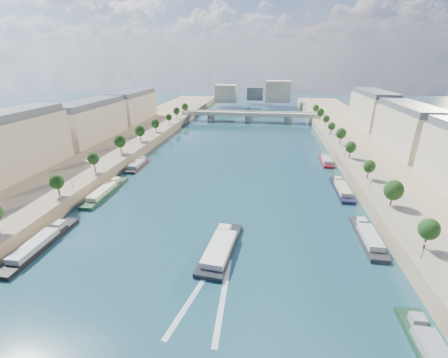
% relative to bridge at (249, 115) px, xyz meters
% --- Properties ---
extents(ground, '(700.00, 700.00, 0.00)m').
position_rel_bridge_xyz_m(ground, '(0.00, -130.45, -5.08)').
color(ground, '#0D343B').
rests_on(ground, ground).
extents(quay_left, '(44.00, 520.00, 5.00)m').
position_rel_bridge_xyz_m(quay_left, '(-72.00, -130.45, -2.58)').
color(quay_left, '#9E8460').
rests_on(quay_left, ground).
extents(quay_right, '(44.00, 520.00, 5.00)m').
position_rel_bridge_xyz_m(quay_right, '(72.00, -130.45, -2.58)').
color(quay_right, '#9E8460').
rests_on(quay_right, ground).
extents(pave_left, '(14.00, 520.00, 0.10)m').
position_rel_bridge_xyz_m(pave_left, '(-57.00, -130.45, -0.03)').
color(pave_left, gray).
rests_on(pave_left, quay_left).
extents(pave_right, '(14.00, 520.00, 0.10)m').
position_rel_bridge_xyz_m(pave_right, '(57.00, -130.45, -0.03)').
color(pave_right, gray).
rests_on(pave_right, quay_right).
extents(trees_left, '(4.80, 268.80, 8.26)m').
position_rel_bridge_xyz_m(trees_left, '(-55.00, -128.45, 5.39)').
color(trees_left, '#382B1E').
rests_on(trees_left, ground).
extents(trees_right, '(4.80, 268.80, 8.26)m').
position_rel_bridge_xyz_m(trees_right, '(55.00, -120.45, 5.39)').
color(trees_right, '#382B1E').
rests_on(trees_right, ground).
extents(lamps_left, '(0.36, 200.36, 4.28)m').
position_rel_bridge_xyz_m(lamps_left, '(-52.50, -140.45, 2.70)').
color(lamps_left, black).
rests_on(lamps_left, ground).
extents(lamps_right, '(0.36, 200.36, 4.28)m').
position_rel_bridge_xyz_m(lamps_right, '(52.50, -125.45, 2.70)').
color(lamps_right, black).
rests_on(lamps_right, ground).
extents(buildings_left, '(16.00, 226.00, 23.20)m').
position_rel_bridge_xyz_m(buildings_left, '(-85.00, -118.45, 11.37)').
color(buildings_left, '#C3B196').
rests_on(buildings_left, ground).
extents(buildings_right, '(16.00, 226.00, 23.20)m').
position_rel_bridge_xyz_m(buildings_right, '(85.00, -118.45, 11.37)').
color(buildings_right, '#C3B196').
rests_on(buildings_right, ground).
extents(skyline, '(79.00, 42.00, 22.00)m').
position_rel_bridge_xyz_m(skyline, '(3.19, 89.07, 9.57)').
color(skyline, '#C3B196').
rests_on(skyline, ground).
extents(bridge, '(112.00, 12.00, 8.15)m').
position_rel_bridge_xyz_m(bridge, '(0.00, 0.00, 0.00)').
color(bridge, '#C1B79E').
rests_on(bridge, ground).
extents(tour_barge, '(9.71, 25.77, 3.60)m').
position_rel_bridge_xyz_m(tour_barge, '(4.21, -182.23, -4.18)').
color(tour_barge, black).
rests_on(tour_barge, ground).
extents(wake, '(10.74, 26.02, 0.04)m').
position_rel_bridge_xyz_m(wake, '(4.21, -198.90, -5.06)').
color(wake, silver).
rests_on(wake, ground).
extents(moored_barges_left, '(5.00, 152.76, 3.60)m').
position_rel_bridge_xyz_m(moored_barges_left, '(-45.50, -179.99, -4.24)').
color(moored_barges_left, black).
rests_on(moored_barges_left, ground).
extents(moored_barges_right, '(5.00, 167.47, 3.60)m').
position_rel_bridge_xyz_m(moored_barges_right, '(45.50, -175.94, -4.24)').
color(moored_barges_right, black).
rests_on(moored_barges_right, ground).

